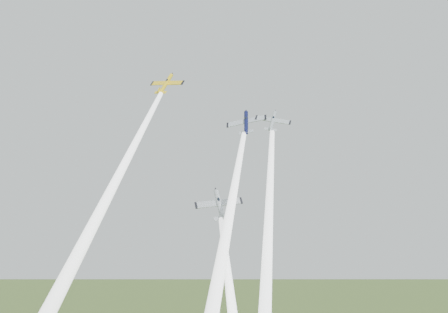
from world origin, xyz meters
TOP-DOWN VIEW (x-y plane):
  - plane_yellow at (-15.97, 5.64)m, footprint 9.34×6.98m
  - smoke_trail_yellow at (-19.53, -14.77)m, footprint 9.61×39.68m
  - plane_navy at (2.17, 2.84)m, footprint 9.28×6.06m
  - smoke_trail_navy at (2.51, -16.63)m, footprint 3.44×37.34m
  - plane_silver_right at (7.40, 3.42)m, footprint 7.66×6.00m
  - smoke_trail_silver_right at (10.17, -20.49)m, footprint 8.14×46.52m
  - plane_silver_low at (-0.76, -6.36)m, footprint 11.10×9.02m

SIDE VIEW (x-z plane):
  - smoke_trail_silver_right at x=10.17m, z-range 38.63..98.38m
  - smoke_trail_navy at x=2.51m, z-range 50.57..98.26m
  - smoke_trail_yellow at x=-19.53m, z-range 57.18..108.12m
  - plane_silver_low at x=-0.76m, z-range 78.89..87.52m
  - plane_navy at x=2.17m, z-range 95.74..104.16m
  - plane_silver_right at x=7.40m, z-range 96.35..103.80m
  - plane_yellow at x=-15.97m, z-range 105.92..113.71m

